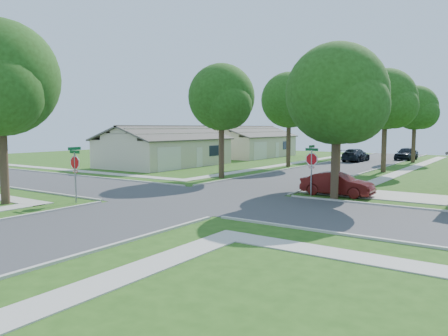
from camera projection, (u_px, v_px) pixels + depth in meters
name	position (u px, v px, depth m)	size (l,w,h in m)	color
ground	(199.00, 199.00, 24.56)	(100.00, 100.00, 0.00)	#234913
road_ns	(199.00, 199.00, 24.56)	(7.00, 100.00, 0.02)	#333335
sidewalk_ne	(411.00, 168.00, 42.53)	(1.20, 40.00, 0.04)	#9E9B91
sidewalk_nw	(296.00, 163.00, 49.37)	(1.20, 40.00, 0.04)	#9E9B91
driveway	(377.00, 195.00, 25.97)	(8.80, 3.60, 0.05)	#9E9B91
stop_sign_sw	(75.00, 165.00, 23.13)	(1.05, 0.80, 2.98)	gray
stop_sign_ne	(312.00, 161.00, 25.60)	(1.05, 0.80, 2.98)	gray
tree_e_near	(339.00, 103.00, 28.78)	(4.97, 4.80, 8.28)	#38281C
tree_e_mid	(386.00, 102.00, 38.60)	(5.59, 5.40, 9.21)	#38281C
tree_e_far	(415.00, 110.00, 49.32)	(5.17, 5.00, 8.72)	#38281C
tree_w_near	(222.00, 100.00, 34.00)	(5.38, 5.20, 8.97)	#38281C
tree_w_mid	(290.00, 103.00, 43.84)	(5.80, 5.60, 9.56)	#38281C
tree_w_far	(335.00, 115.00, 54.64)	(4.76, 4.60, 8.04)	#38281C
tree_sw_corner	(1.00, 83.00, 22.38)	(6.21, 6.00, 9.55)	#38281C
tree_ne_corner	(338.00, 99.00, 23.93)	(5.80, 5.60, 8.66)	#38281C
house_nw_near	(165.00, 151.00, 45.72)	(8.42, 13.60, 4.23)	beige
house_nw_far	(249.00, 146.00, 59.71)	(8.42, 13.60, 4.23)	beige
car_driveway	(337.00, 184.00, 25.66)	(1.46, 4.18, 1.38)	#531311
car_curb_east	(406.00, 153.00, 53.76)	(1.88, 4.66, 1.59)	black
car_curb_west	(356.00, 155.00, 51.29)	(2.11, 5.20, 1.51)	black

